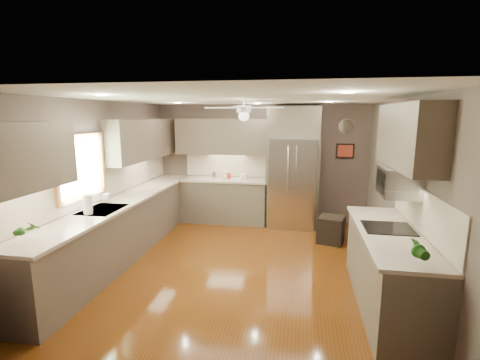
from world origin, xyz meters
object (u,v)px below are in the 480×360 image
(canister_b, at_px, (214,175))
(bowl, at_px, (244,178))
(microwave, at_px, (399,182))
(canister_c, at_px, (225,175))
(potted_plant_left, at_px, (28,229))
(canister_d, at_px, (229,176))
(paper_towel, at_px, (88,204))
(stool, at_px, (331,229))
(potted_plant_right, at_px, (418,250))
(soap_bottle, at_px, (107,196))
(refrigerator, at_px, (293,169))

(canister_b, bearing_deg, bowl, 3.42)
(bowl, xyz_separation_m, microwave, (2.35, -2.79, 0.51))
(canister_c, bearing_deg, potted_plant_left, -107.14)
(canister_c, bearing_deg, canister_d, 29.16)
(microwave, bearing_deg, canister_b, 137.30)
(potted_plant_left, xyz_separation_m, paper_towel, (-0.01, 1.07, -0.01))
(potted_plant_left, xyz_separation_m, bowl, (1.64, 4.09, -0.12))
(canister_b, xyz_separation_m, stool, (2.39, -0.90, -0.77))
(potted_plant_right, height_order, paper_towel, paper_towel)
(canister_c, bearing_deg, potted_plant_right, -56.23)
(soap_bottle, height_order, bowl, soap_bottle)
(canister_c, relative_size, potted_plant_left, 0.57)
(stool, bearing_deg, paper_towel, -148.66)
(stool, distance_m, paper_towel, 4.08)
(canister_d, relative_size, paper_towel, 0.40)
(soap_bottle, height_order, microwave, microwave)
(potted_plant_left, bearing_deg, microwave, 18.07)
(potted_plant_left, bearing_deg, potted_plant_right, 1.53)
(potted_plant_left, height_order, refrigerator, refrigerator)
(canister_c, relative_size, potted_plant_right, 0.57)
(potted_plant_right, xyz_separation_m, bowl, (-2.24, 3.98, -0.12))
(canister_d, height_order, potted_plant_left, potted_plant_left)
(canister_c, height_order, microwave, microwave)
(paper_towel, bearing_deg, soap_bottle, 99.77)
(potted_plant_left, distance_m, stool, 4.71)
(bowl, bearing_deg, canister_b, -176.58)
(canister_d, distance_m, potted_plant_right, 4.73)
(canister_b, relative_size, refrigerator, 0.06)
(canister_b, xyz_separation_m, refrigerator, (1.65, -0.04, 0.18))
(bowl, xyz_separation_m, paper_towel, (-1.64, -3.02, 0.12))
(bowl, bearing_deg, microwave, -49.89)
(paper_towel, bearing_deg, canister_b, 71.23)
(potted_plant_right, bearing_deg, stool, 98.89)
(canister_d, bearing_deg, canister_b, -174.88)
(soap_bottle, distance_m, refrigerator, 3.59)
(canister_c, height_order, paper_towel, paper_towel)
(canister_c, relative_size, canister_d, 1.43)
(stool, bearing_deg, canister_d, 155.86)
(canister_c, height_order, potted_plant_left, potted_plant_left)
(potted_plant_left, relative_size, paper_towel, 1.02)
(potted_plant_left, distance_m, bowl, 4.40)
(soap_bottle, height_order, potted_plant_left, potted_plant_left)
(canister_d, relative_size, potted_plant_right, 0.40)
(potted_plant_right, bearing_deg, canister_d, 122.74)
(soap_bottle, relative_size, stool, 0.36)
(soap_bottle, distance_m, paper_towel, 0.68)
(canister_b, bearing_deg, microwave, -42.70)
(canister_c, distance_m, microwave, 3.90)
(potted_plant_right, height_order, refrigerator, refrigerator)
(potted_plant_right, bearing_deg, canister_b, 126.04)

